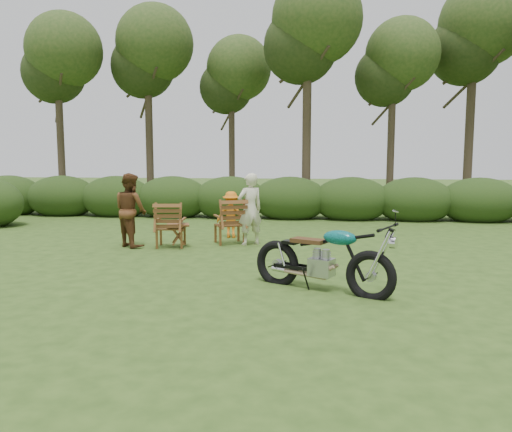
# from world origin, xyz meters

# --- Properties ---
(ground) EXTENTS (80.00, 80.00, 0.00)m
(ground) POSITION_xyz_m (0.00, 0.00, 0.00)
(ground) COLOR #2B4416
(ground) RESTS_ON ground
(tree_line) EXTENTS (22.52, 11.62, 8.14)m
(tree_line) POSITION_xyz_m (0.50, 9.74, 3.81)
(tree_line) COLOR #3A2C1F
(tree_line) RESTS_ON ground
(motorcycle) EXTENTS (2.34, 1.72, 1.25)m
(motorcycle) POSITION_xyz_m (0.98, 0.03, 0.00)
(motorcycle) COLOR #0B9893
(motorcycle) RESTS_ON ground
(lawn_chair_right) EXTENTS (0.96, 0.96, 1.05)m
(lawn_chair_right) POSITION_xyz_m (-1.14, 3.95, 0.00)
(lawn_chair_right) COLOR brown
(lawn_chair_right) RESTS_ON ground
(lawn_chair_left) EXTENTS (0.77, 0.77, 1.01)m
(lawn_chair_left) POSITION_xyz_m (-2.37, 3.33, 0.00)
(lawn_chair_left) COLOR brown
(lawn_chair_left) RESTS_ON ground
(side_table) EXTENTS (0.61, 0.56, 0.53)m
(side_table) POSITION_xyz_m (-2.21, 3.33, 0.26)
(side_table) COLOR #5D3117
(side_table) RESTS_ON ground
(cup) EXTENTS (0.16, 0.16, 0.11)m
(cup) POSITION_xyz_m (-2.16, 3.36, 0.58)
(cup) COLOR beige
(cup) RESTS_ON side_table
(adult_a) EXTENTS (0.72, 0.67, 1.66)m
(adult_a) POSITION_xyz_m (-0.63, 3.83, 0.00)
(adult_a) COLOR beige
(adult_a) RESTS_ON ground
(adult_b) EXTENTS (1.03, 1.00, 1.67)m
(adult_b) POSITION_xyz_m (-3.28, 3.28, 0.00)
(adult_b) COLOR #583219
(adult_b) RESTS_ON ground
(child) EXTENTS (0.77, 0.46, 1.17)m
(child) POSITION_xyz_m (-1.25, 4.80, 0.00)
(child) COLOR orange
(child) RESTS_ON ground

